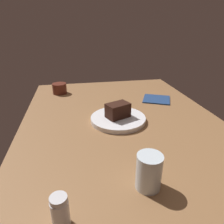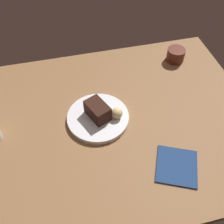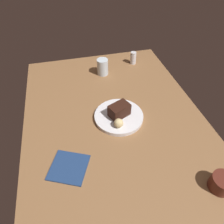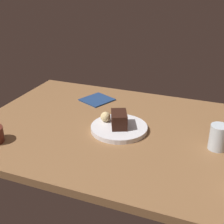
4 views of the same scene
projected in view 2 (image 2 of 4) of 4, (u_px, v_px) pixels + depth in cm
name	position (u px, v px, depth cm)	size (l,w,h in cm)	color
dining_table	(99.00, 126.00, 98.20)	(120.00, 84.00, 3.00)	brown
dessert_plate	(99.00, 117.00, 97.60)	(23.04, 23.04, 1.91)	silver
chocolate_cake_slice	(98.00, 110.00, 94.61)	(9.35, 6.03, 6.03)	black
bread_roll	(117.00, 113.00, 94.90)	(4.18, 4.18, 4.18)	#DBC184
coffee_cup	(176.00, 55.00, 118.32)	(8.03, 8.03, 5.84)	#562319
folded_napkin	(177.00, 166.00, 85.40)	(13.16, 13.69, 0.60)	navy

